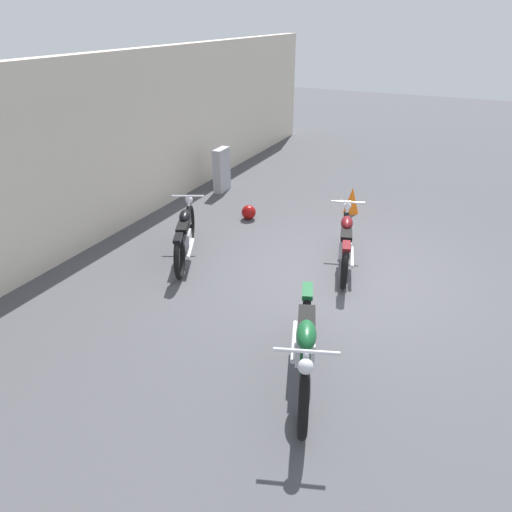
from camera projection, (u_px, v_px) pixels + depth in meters
name	position (u px, v px, depth m)	size (l,w,h in m)	color
ground_plane	(342.00, 276.00, 7.68)	(40.00, 40.00, 0.00)	#47474C
building_wall	(107.00, 147.00, 8.71)	(18.00, 0.30, 3.21)	beige
stone_marker	(222.00, 170.00, 11.15)	(0.52, 0.20, 1.01)	#9E9EA3
helmet	(249.00, 212.00, 9.76)	(0.30, 0.30, 0.30)	maroon
traffic_cone	(352.00, 200.00, 10.02)	(0.32, 0.32, 0.55)	orange
motorcycle_maroon	(345.00, 242.00, 7.81)	(1.99, 0.78, 0.92)	black
motorcycle_black	(185.00, 235.00, 8.07)	(1.88, 1.03, 0.92)	black
motorcycle_green	(305.00, 347.00, 5.30)	(2.15, 0.96, 1.01)	black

